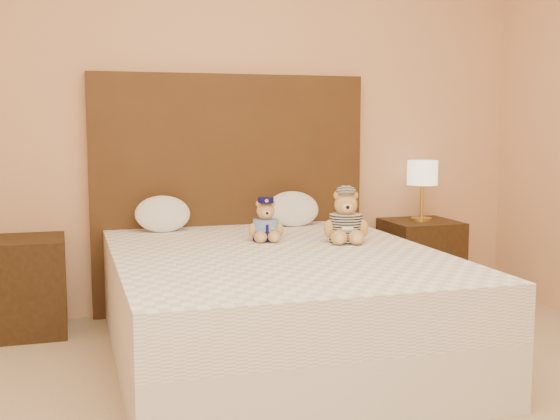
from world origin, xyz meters
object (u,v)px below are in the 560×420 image
at_px(pillow_right, 293,207).
at_px(lamp, 422,176).
at_px(teddy_prisoner, 346,216).
at_px(nightstand_left, 25,286).
at_px(nightstand_right, 420,261).
at_px(teddy_police, 266,219).
at_px(pillow_left, 163,212).
at_px(bed, 276,304).

bearing_deg(pillow_right, lamp, -1.94).
distance_m(lamp, teddy_prisoner, 1.05).
distance_m(nightstand_left, nightstand_right, 2.50).
relative_size(nightstand_right, teddy_police, 2.32).
xyz_separation_m(teddy_prisoner, pillow_left, (-0.90, 0.68, -0.03)).
bearing_deg(nightstand_left, teddy_prisoner, -21.08).
bearing_deg(bed, pillow_right, 66.41).
bearing_deg(teddy_prisoner, pillow_left, 157.46).
relative_size(teddy_police, pillow_left, 0.72).
xyz_separation_m(nightstand_right, pillow_right, (-0.89, 0.03, 0.39)).
xyz_separation_m(nightstand_left, teddy_police, (1.29, -0.48, 0.39)).
bearing_deg(teddy_police, teddy_prisoner, -15.13).
height_order(bed, nightstand_right, same).
relative_size(bed, pillow_right, 5.95).
height_order(bed, pillow_left, pillow_left).
height_order(teddy_prisoner, pillow_left, teddy_prisoner).
height_order(pillow_left, pillow_right, pillow_right).
distance_m(teddy_prisoner, pillow_left, 1.13).
xyz_separation_m(nightstand_right, teddy_prisoner, (-0.81, -0.65, 0.42)).
xyz_separation_m(bed, pillow_left, (-0.46, 0.83, 0.39)).
height_order(nightstand_left, nightstand_right, same).
bearing_deg(nightstand_right, teddy_prisoner, -141.17).
height_order(nightstand_left, lamp, lamp).
bearing_deg(pillow_left, bed, -61.08).
bearing_deg(teddy_police, lamp, 29.92).
height_order(lamp, pillow_left, lamp).
distance_m(bed, pillow_left, 1.03).
xyz_separation_m(nightstand_left, pillow_right, (1.61, 0.03, 0.39)).
relative_size(nightstand_right, pillow_right, 1.64).
distance_m(bed, teddy_police, 0.51).
bearing_deg(teddy_police, pillow_right, 65.89).
bearing_deg(teddy_prisoner, teddy_police, 171.04).
relative_size(bed, lamp, 5.00).
relative_size(nightstand_right, pillow_left, 1.67).
relative_size(nightstand_left, teddy_prisoner, 1.92).
height_order(bed, teddy_prisoner, teddy_prisoner).
distance_m(nightstand_left, pillow_right, 1.66).
bearing_deg(bed, pillow_left, 118.92).
distance_m(nightstand_left, teddy_police, 1.43).
bearing_deg(teddy_police, nightstand_right, 29.92).
bearing_deg(pillow_left, lamp, -1.01).
height_order(nightstand_right, teddy_prisoner, teddy_prisoner).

